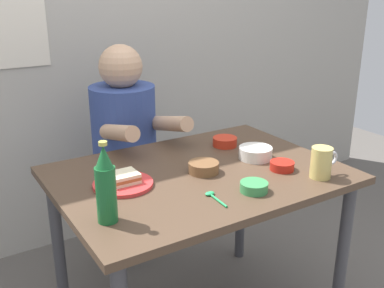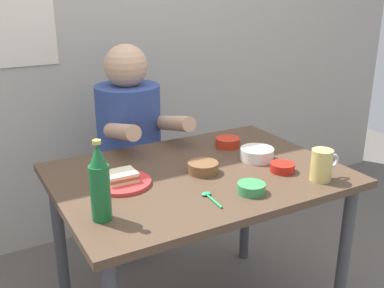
# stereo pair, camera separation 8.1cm
# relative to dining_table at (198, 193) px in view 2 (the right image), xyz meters

# --- Properties ---
(wall_back) EXTENTS (4.40, 0.09, 2.60)m
(wall_back) POSITION_rel_dining_table_xyz_m (-0.00, 1.05, 0.65)
(wall_back) COLOR #ADA89E
(wall_back) RESTS_ON ground
(dining_table) EXTENTS (1.10, 0.80, 0.74)m
(dining_table) POSITION_rel_dining_table_xyz_m (0.00, 0.00, 0.00)
(dining_table) COLOR #4C3828
(dining_table) RESTS_ON ground
(stool) EXTENTS (0.34, 0.34, 0.45)m
(stool) POSITION_rel_dining_table_xyz_m (-0.04, 0.63, -0.30)
(stool) COLOR #4C4C51
(stool) RESTS_ON ground
(person_seated) EXTENTS (0.33, 0.56, 0.72)m
(person_seated) POSITION_rel_dining_table_xyz_m (-0.04, 0.62, 0.12)
(person_seated) COLOR #33478C
(person_seated) RESTS_ON stool
(plate_orange) EXTENTS (0.22, 0.22, 0.01)m
(plate_orange) POSITION_rel_dining_table_xyz_m (-0.31, 0.03, 0.10)
(plate_orange) COLOR red
(plate_orange) RESTS_ON dining_table
(sandwich) EXTENTS (0.11, 0.09, 0.04)m
(sandwich) POSITION_rel_dining_table_xyz_m (-0.31, 0.03, 0.13)
(sandwich) COLOR beige
(sandwich) RESTS_ON plate_orange
(beer_mug) EXTENTS (0.13, 0.08, 0.12)m
(beer_mug) POSITION_rel_dining_table_xyz_m (0.36, -0.29, 0.15)
(beer_mug) COLOR #D1BC66
(beer_mug) RESTS_ON dining_table
(beer_bottle) EXTENTS (0.06, 0.06, 0.26)m
(beer_bottle) POSITION_rel_dining_table_xyz_m (-0.45, -0.18, 0.21)
(beer_bottle) COLOR #19602D
(beer_bottle) RESTS_ON dining_table
(sambal_bowl_red) EXTENTS (0.10, 0.10, 0.03)m
(sambal_bowl_red) POSITION_rel_dining_table_xyz_m (0.29, -0.16, 0.11)
(sambal_bowl_red) COLOR #B21E14
(sambal_bowl_red) RESTS_ON dining_table
(rice_bowl_white) EXTENTS (0.14, 0.14, 0.05)m
(rice_bowl_white) POSITION_rel_dining_table_xyz_m (0.28, -0.01, 0.12)
(rice_bowl_white) COLOR silver
(rice_bowl_white) RESTS_ON dining_table
(condiment_bowl_brown) EXTENTS (0.12, 0.12, 0.04)m
(condiment_bowl_brown) POSITION_rel_dining_table_xyz_m (0.01, -0.02, 0.12)
(condiment_bowl_brown) COLOR brown
(condiment_bowl_brown) RESTS_ON dining_table
(sauce_bowl_chili) EXTENTS (0.11, 0.11, 0.04)m
(sauce_bowl_chili) POSITION_rel_dining_table_xyz_m (0.26, 0.19, 0.12)
(sauce_bowl_chili) COLOR red
(sauce_bowl_chili) RESTS_ON dining_table
(dip_bowl_green) EXTENTS (0.10, 0.10, 0.03)m
(dip_bowl_green) POSITION_rel_dining_table_xyz_m (0.07, -0.25, 0.11)
(dip_bowl_green) COLOR #388C4C
(dip_bowl_green) RESTS_ON dining_table
(spoon) EXTENTS (0.04, 0.12, 0.01)m
(spoon) POSITION_rel_dining_table_xyz_m (-0.08, -0.22, 0.10)
(spoon) COLOR #26A559
(spoon) RESTS_ON dining_table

